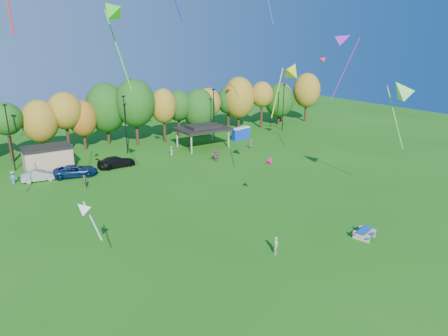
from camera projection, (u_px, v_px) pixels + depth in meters
ground at (288, 277)px, 30.00m from camera, size 160.00×160.00×0.00m
tree_line at (95, 113)px, 64.09m from camera, size 93.57×10.55×11.15m
lamp_posts at (125, 123)px, 61.56m from camera, size 64.50×0.25×9.09m
utility_building at (48, 158)px, 54.73m from camera, size 6.30×4.30×3.25m
pavilion at (203, 128)px, 65.88m from camera, size 8.20×6.20×3.77m
porta_potties at (241, 133)px, 71.84m from camera, size 3.75×1.77×2.18m
picnic_table at (364, 233)px, 35.84m from camera, size 2.26×2.05×0.82m
kite_flyer at (276, 245)px, 33.06m from camera, size 0.67×0.60×1.53m
car_b at (39, 176)px, 50.46m from camera, size 4.37×1.96×1.39m
car_c at (76, 171)px, 52.14m from camera, size 5.88×3.65×1.52m
car_d at (116, 162)px, 56.00m from camera, size 5.40×2.46×1.53m
far_person_0 at (85, 182)px, 47.65m from camera, size 0.66×1.09×1.74m
far_person_1 at (216, 156)px, 58.65m from camera, size 1.68×1.17×1.74m
far_person_2 at (251, 144)px, 65.47m from camera, size 0.52×0.65×1.54m
far_person_3 at (171, 151)px, 61.40m from camera, size 0.67×0.86×1.57m
far_person_5 at (13, 178)px, 49.24m from camera, size 1.23×1.23×1.71m
kite_1 at (324, 59)px, 58.26m from camera, size 1.45×1.29×1.21m
kite_2 at (83, 208)px, 25.95m from camera, size 1.88×1.72×3.38m
kite_4 at (270, 160)px, 39.35m from camera, size 1.35×1.22×1.11m
kite_5 at (401, 90)px, 38.59m from camera, size 4.36×3.73×7.80m
kite_8 at (111, 10)px, 30.97m from camera, size 2.77×4.30×7.53m
kite_10 at (292, 70)px, 39.01m from camera, size 3.58×2.17×5.70m
kite_15 at (344, 39)px, 50.11m from camera, size 3.90×4.45×8.57m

